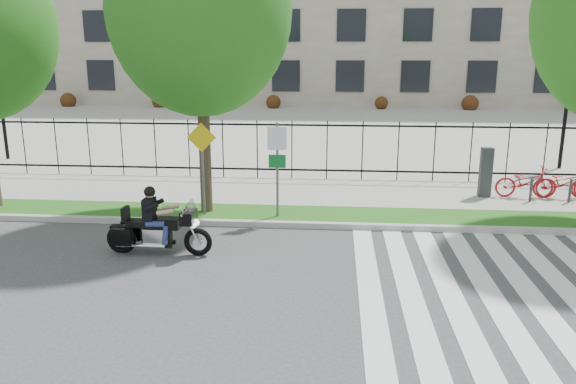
{
  "coord_description": "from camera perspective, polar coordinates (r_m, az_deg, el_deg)",
  "views": [
    {
      "loc": [
        1.48,
        -9.73,
        4.46
      ],
      "look_at": [
        0.4,
        3.0,
        1.23
      ],
      "focal_mm": 35.0,
      "sensor_mm": 36.0,
      "label": 1
    }
  ],
  "objects": [
    {
      "name": "sign_pole_warning",
      "position": [
        14.98,
        -8.7,
        3.59
      ],
      "size": [
        0.78,
        0.09,
        2.49
      ],
      "color": "#59595B",
      "rests_on": "grass_verge"
    },
    {
      "name": "lamp_post_right",
      "position": [
        23.37,
        26.65,
        9.66
      ],
      "size": [
        1.06,
        0.7,
        4.25
      ],
      "color": "black",
      "rests_on": "ground"
    },
    {
      "name": "plaza",
      "position": [
        35.04,
        2.44,
        6.97
      ],
      "size": [
        80.0,
        34.0,
        0.1
      ],
      "primitive_type": "cube",
      "color": "#9E9C94",
      "rests_on": "ground"
    },
    {
      "name": "ground",
      "position": [
        10.81,
        -3.51,
        -10.2
      ],
      "size": [
        120.0,
        120.0,
        0.0
      ],
      "primitive_type": "plane",
      "color": "#38383B",
      "rests_on": "ground"
    },
    {
      "name": "crosswalk_stripes",
      "position": [
        11.21,
        22.14,
        -10.32
      ],
      "size": [
        5.7,
        8.0,
        0.01
      ],
      "primitive_type": null,
      "color": "silver",
      "rests_on": "ground"
    },
    {
      "name": "sidewalk",
      "position": [
        17.79,
        -0.05,
        -0.06
      ],
      "size": [
        60.0,
        3.5,
        0.15
      ],
      "primitive_type": "cube",
      "color": "#9E9C94",
      "rests_on": "ground"
    },
    {
      "name": "curb",
      "position": [
        14.59,
        -1.18,
        -3.29
      ],
      "size": [
        60.0,
        0.2,
        0.15
      ],
      "primitive_type": "cube",
      "color": "#A5A29B",
      "rests_on": "ground"
    },
    {
      "name": "street_tree_1",
      "position": [
        15.13,
        -8.96,
        17.84
      ],
      "size": [
        4.73,
        4.73,
        8.04
      ],
      "color": "#34281C",
      "rests_on": "grass_verge"
    },
    {
      "name": "motorcycle_rider",
      "position": [
        12.87,
        -13.1,
        -3.51
      ],
      "size": [
        2.44,
        0.72,
        1.88
      ],
      "color": "black",
      "rests_on": "ground"
    },
    {
      "name": "sign_pole_regulatory",
      "position": [
        14.64,
        -1.1,
        3.5
      ],
      "size": [
        0.5,
        0.09,
        2.5
      ],
      "color": "#59595B",
      "rests_on": "grass_verge"
    },
    {
      "name": "iron_fence",
      "position": [
        19.28,
        0.4,
        4.32
      ],
      "size": [
        30.0,
        0.06,
        2.0
      ],
      "primitive_type": null,
      "color": "black",
      "rests_on": "sidewalk"
    },
    {
      "name": "grass_verge",
      "position": [
        15.39,
        -0.85,
        -2.34
      ],
      "size": [
        60.0,
        1.5,
        0.15
      ],
      "primitive_type": "cube",
      "color": "#235515",
      "rests_on": "ground"
    }
  ]
}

